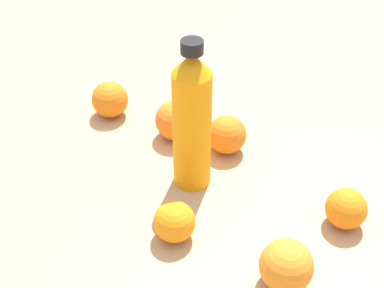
% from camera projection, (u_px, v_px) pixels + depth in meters
% --- Properties ---
extents(ground_plane, '(2.40, 2.40, 0.00)m').
position_uv_depth(ground_plane, '(211.00, 160.00, 1.02)').
color(ground_plane, tan).
extents(water_bottle, '(0.06, 0.06, 0.27)m').
position_uv_depth(water_bottle, '(192.00, 120.00, 0.89)').
color(water_bottle, orange).
rests_on(water_bottle, ground_plane).
extents(orange_0, '(0.07, 0.07, 0.07)m').
position_uv_depth(orange_0, '(174.00, 222.00, 0.85)').
color(orange_0, orange).
rests_on(orange_0, ground_plane).
extents(orange_1, '(0.08, 0.08, 0.08)m').
position_uv_depth(orange_1, '(175.00, 120.00, 1.05)').
color(orange_1, orange).
rests_on(orange_1, ground_plane).
extents(orange_2, '(0.07, 0.07, 0.07)m').
position_uv_depth(orange_2, '(227.00, 135.00, 1.02)').
color(orange_2, orange).
rests_on(orange_2, ground_plane).
extents(orange_3, '(0.07, 0.07, 0.07)m').
position_uv_depth(orange_3, '(110.00, 99.00, 1.11)').
color(orange_3, orange).
rests_on(orange_3, ground_plane).
extents(orange_4, '(0.08, 0.08, 0.08)m').
position_uv_depth(orange_4, '(286.00, 266.00, 0.77)').
color(orange_4, orange).
rests_on(orange_4, ground_plane).
extents(orange_5, '(0.07, 0.07, 0.07)m').
position_uv_depth(orange_5, '(346.00, 209.00, 0.87)').
color(orange_5, orange).
rests_on(orange_5, ground_plane).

